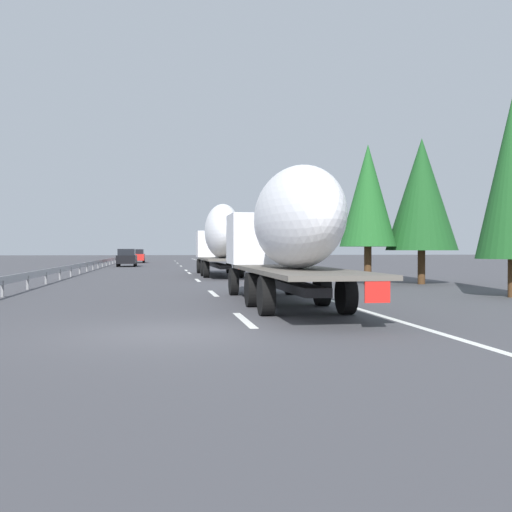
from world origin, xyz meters
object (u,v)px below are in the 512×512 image
object	(u,v)px
car_black_suv	(127,258)
road_sign	(227,247)
truck_lead	(220,237)
car_red_compact	(137,256)
truck_trailing	(287,230)

from	to	relation	value
car_black_suv	road_sign	bearing A→B (deg)	-84.62
truck_lead	road_sign	xyz separation A→B (m)	(23.72, -3.10, -0.52)
car_red_compact	car_black_suv	xyz separation A→B (m)	(-17.12, 0.35, 0.01)
car_red_compact	road_sign	bearing A→B (deg)	-148.00
car_red_compact	road_sign	size ratio (longest dim) A/B	1.56
car_black_suv	road_sign	distance (m)	10.54
truck_lead	truck_trailing	distance (m)	20.60
truck_trailing	car_red_compact	bearing A→B (deg)	6.59
truck_trailing	car_red_compact	xyz separation A→B (m)	(60.46, 6.99, -1.46)
truck_lead	truck_trailing	world-z (taller)	truck_lead
car_red_compact	car_black_suv	world-z (taller)	car_black_suv
road_sign	truck_lead	bearing A→B (deg)	172.55
truck_trailing	road_sign	size ratio (longest dim) A/B	4.35
truck_lead	car_black_suv	size ratio (longest dim) A/B	2.92
truck_trailing	road_sign	bearing A→B (deg)	-4.00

